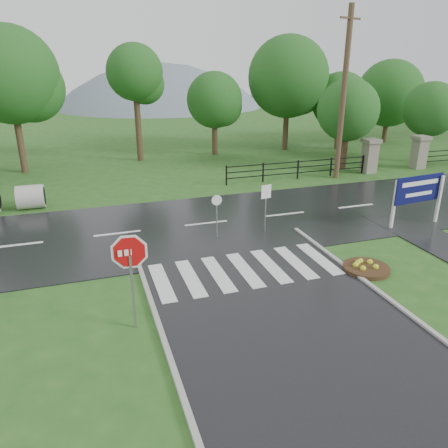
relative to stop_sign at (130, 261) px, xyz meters
name	(u,v)px	position (x,y,z in m)	size (l,w,h in m)	color
ground	(314,355)	(4.18, -2.71, -2.06)	(120.00, 120.00, 0.00)	#27561C
main_road	(206,224)	(4.18, 7.29, -2.06)	(90.00, 8.00, 0.04)	black
crosswalk	(245,270)	(4.18, 2.29, -2.00)	(6.50, 2.80, 0.02)	silver
pillar_west	(370,155)	(17.18, 13.29, -0.89)	(1.00, 1.00, 2.24)	gray
pillar_east	(419,151)	(21.18, 13.29, -0.89)	(1.00, 1.00, 2.24)	gray
fence_west	(298,168)	(11.93, 13.29, -1.34)	(9.58, 0.08, 1.20)	black
hills	(139,199)	(7.67, 62.29, -17.60)	(102.00, 48.00, 48.00)	slate
treeline	(167,160)	(5.18, 21.29, -2.06)	(83.20, 5.20, 10.00)	#194F18
stop_sign	(130,261)	(0.00, 0.00, 0.00)	(1.33, 0.18, 3.00)	#939399
estate_billboard	(419,191)	(13.12, 4.17, -0.45)	(2.67, 0.34, 2.34)	silver
flower_bed	(366,267)	(8.32, 0.96, -1.94)	(1.64, 1.64, 0.33)	#332111
reg_sign_small	(266,199)	(6.32, 5.47, -0.53)	(0.48, 0.10, 2.17)	#939399
reg_sign_round	(217,210)	(4.16, 5.59, -0.83)	(0.44, 0.07, 1.89)	#939399
utility_pole_east	(343,95)	(14.40, 12.79, 3.05)	(1.72, 0.72, 10.07)	#473523
entrance_tree_left	(348,110)	(16.17, 14.79, 1.87)	(4.07, 4.07, 6.00)	#3D2B1C
entrance_tree_right	(431,109)	(22.99, 14.79, 1.71)	(3.82, 3.82, 5.70)	#3D2B1C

